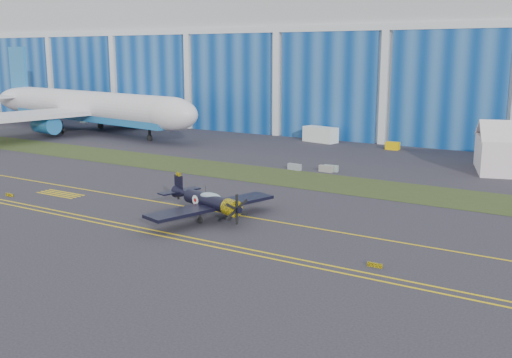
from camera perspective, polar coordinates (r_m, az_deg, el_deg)
The scene contains 17 objects.
ground at distance 67.25m, azimuth -2.77°, elevation -1.94°, with size 260.00×260.00×0.00m, color #333039.
grass_median at distance 78.88m, azimuth 3.00°, elevation 0.14°, with size 260.00×10.00×0.02m, color #475128.
hangar at distance 130.88m, azimuth 15.63°, elevation 10.97°, with size 220.00×45.70×30.00m.
taxiway_centreline at distance 63.33m, azimuth -5.34°, elevation -2.84°, with size 200.00×0.20×0.02m, color yellow.
edge_line_near at distance 56.35m, azimuth -11.20°, elevation -4.89°, with size 80.00×0.20×0.02m, color yellow.
edge_line_far at distance 57.05m, azimuth -10.51°, elevation -4.65°, with size 80.00×0.20×0.02m, color yellow.
hold_short_ladder at distance 73.35m, azimuth -18.13°, elevation -1.35°, with size 6.00×2.40×0.02m, color yellow, non-canonical shape.
guard_board_left at distance 74.11m, azimuth -22.43°, elevation -1.40°, with size 1.20×0.15×0.35m, color yellow.
guard_board_right at distance 47.13m, azimuth 11.26°, elevation -8.04°, with size 1.20×0.15×0.35m, color yellow.
warbird at distance 59.13m, azimuth -4.61°, elevation -2.09°, with size 15.22×16.88×4.21m.
jetliner at distance 128.35m, azimuth -15.79°, elevation 9.66°, with size 77.53×68.78×24.14m.
shipping_container at distance 111.14m, azimuth 6.15°, elevation 4.24°, with size 6.45×2.58×2.79m, color white.
tug at distance 104.40m, azimuth 12.88°, elevation 3.10°, with size 2.23×1.39×1.30m, color #F7BF03.
cart at distance 147.14m, azimuth -16.08°, elevation 5.37°, with size 1.85×1.11×1.11m, color silver.
barrier_a at distance 83.99m, azimuth 3.69°, elevation 1.15°, with size 2.00×0.60×0.90m, color gray.
barrier_b at distance 83.06m, azimuth 6.69°, elevation 0.97°, with size 2.00×0.60×0.90m, color gray.
barrier_c at distance 83.48m, azimuth 7.16°, elevation 1.02°, with size 2.00×0.60×0.90m, color #879E93.
Camera 1 is at (37.17, -53.70, 16.05)m, focal length 42.00 mm.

